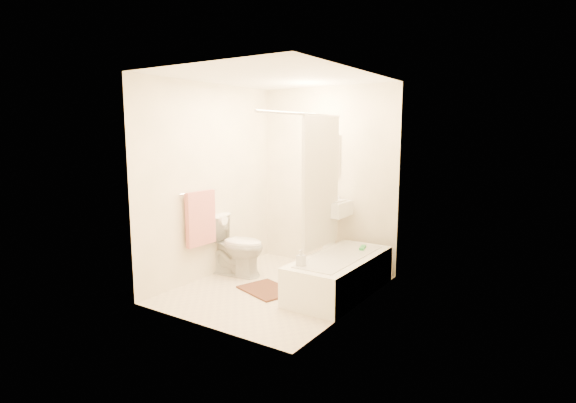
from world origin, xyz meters
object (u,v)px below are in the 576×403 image
Objects in this scene: soap_bottle at (301,258)px; bathtub at (340,275)px; sink at (328,233)px; toilet at (236,245)px; bath_mat at (267,290)px.

bathtub is at bearing 72.94° from soap_bottle.
sink is at bearing 127.68° from bathtub.
sink is 0.68× the size of bathtub.
soap_bottle is (0.33, -1.21, 0.00)m from sink.
toilet is 1.33m from soap_bottle.
sink is 1.25m from soap_bottle.
toilet is at bearing -175.06° from bathtub.
sink is (0.92, 0.77, 0.13)m from toilet.
soap_bottle is at bearing -116.39° from toilet.
bath_mat is at bearing -119.18° from toilet.
bathtub is (0.50, -0.65, -0.30)m from sink.
soap_bottle reaches higher than bath_mat.
bath_mat is 3.44× the size of soap_bottle.
soap_bottle is at bearing -74.22° from sink.
bath_mat is 0.77m from soap_bottle.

